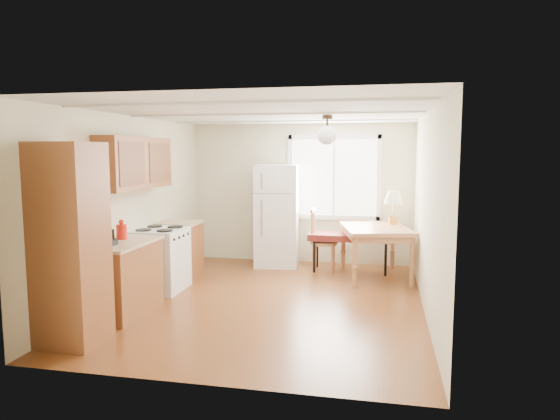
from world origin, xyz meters
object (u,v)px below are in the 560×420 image
(refrigerator, at_px, (277,216))
(bench, at_px, (350,238))
(dining_table, at_px, (376,233))
(chair, at_px, (318,235))

(refrigerator, height_order, bench, refrigerator)
(refrigerator, distance_m, dining_table, 1.81)
(bench, bearing_deg, chair, -179.03)
(refrigerator, xyz_separation_m, bench, (1.30, -0.21, -0.31))
(bench, height_order, chair, chair)
(chair, bearing_deg, refrigerator, 163.38)
(bench, bearing_deg, refrigerator, 170.95)
(refrigerator, xyz_separation_m, chair, (0.76, -0.22, -0.29))
(dining_table, bearing_deg, chair, 148.17)
(dining_table, height_order, chair, chair)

